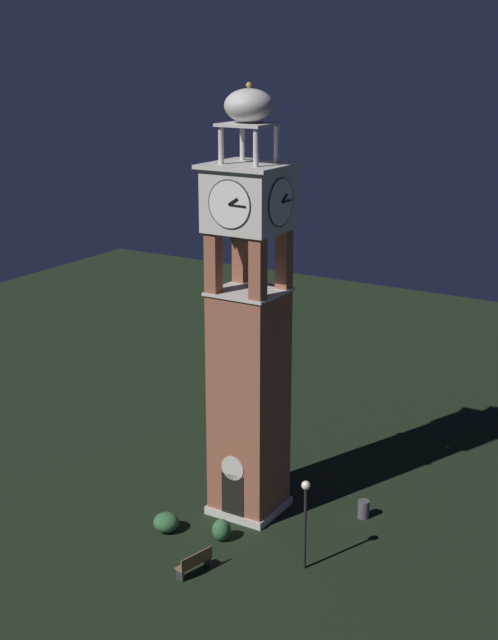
{
  "coord_description": "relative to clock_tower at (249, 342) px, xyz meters",
  "views": [
    {
      "loc": [
        19.03,
        -31.14,
        19.81
      ],
      "look_at": [
        0.0,
        0.0,
        8.84
      ],
      "focal_mm": 50.92,
      "sensor_mm": 36.0,
      "label": 1
    }
  ],
  "objects": [
    {
      "name": "clock_tower",
      "position": [
        0.0,
        0.0,
        0.0
      ],
      "size": [
        3.29,
        3.29,
        18.54
      ],
      "color": "#93543D",
      "rests_on": "ground"
    },
    {
      "name": "ground",
      "position": [
        0.0,
        0.0,
        -7.88
      ],
      "size": [
        80.0,
        80.0,
        0.0
      ],
      "primitive_type": "plane",
      "color": "black"
    },
    {
      "name": "lamp_post",
      "position": [
        4.4,
        -2.99,
        -5.23
      ],
      "size": [
        0.36,
        0.36,
        3.81
      ],
      "color": "black",
      "rests_on": "ground"
    },
    {
      "name": "shrub_near_entry",
      "position": [
        0.42,
        -2.9,
        -7.41
      ],
      "size": [
        0.79,
        0.79,
        0.94
      ],
      "primitive_type": "ellipsoid",
      "color": "#336638",
      "rests_on": "ground"
    },
    {
      "name": "shrub_left_of_tower",
      "position": [
        -1.99,
        -3.52,
        -7.46
      ],
      "size": [
        1.1,
        1.1,
        0.83
      ],
      "primitive_type": "ellipsoid",
      "color": "#336638",
      "rests_on": "ground"
    },
    {
      "name": "trash_bin",
      "position": [
        4.71,
        1.95,
        -7.48
      ],
      "size": [
        0.52,
        0.52,
        0.8
      ],
      "primitive_type": "cylinder",
      "color": "#4C4C51",
      "rests_on": "ground"
    },
    {
      "name": "park_bench",
      "position": [
        0.91,
        -5.58,
        -7.39
      ],
      "size": [
        0.8,
        1.66,
        0.95
      ],
      "color": "brown",
      "rests_on": "ground"
    }
  ]
}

